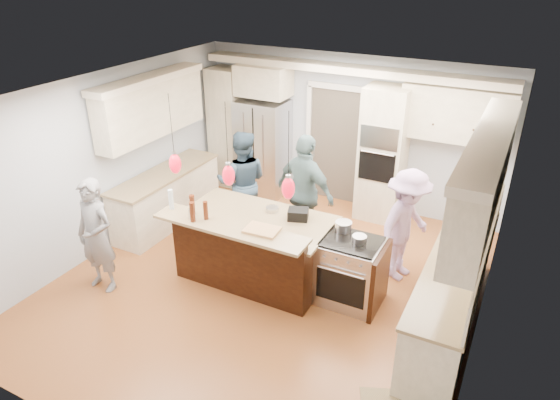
# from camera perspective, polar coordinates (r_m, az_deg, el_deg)

# --- Properties ---
(ground_plane) EXTENTS (6.00, 6.00, 0.00)m
(ground_plane) POSITION_cam_1_polar(r_m,az_deg,el_deg) (7.17, -1.30, -9.38)
(ground_plane) COLOR #A45E2D
(ground_plane) RESTS_ON ground
(room_shell) EXTENTS (5.54, 6.04, 2.72)m
(room_shell) POSITION_cam_1_polar(r_m,az_deg,el_deg) (6.29, -1.47, 4.21)
(room_shell) COLOR #B2BCC6
(room_shell) RESTS_ON ground
(refrigerator) EXTENTS (0.90, 0.70, 1.80)m
(refrigerator) POSITION_cam_1_polar(r_m,az_deg,el_deg) (9.47, -1.97, 6.03)
(refrigerator) COLOR #B7B7BC
(refrigerator) RESTS_ON ground
(oven_column) EXTENTS (0.72, 0.69, 2.30)m
(oven_column) POSITION_cam_1_polar(r_m,az_deg,el_deg) (8.59, 11.68, 5.08)
(oven_column) COLOR beige
(oven_column) RESTS_ON ground
(back_upper_cabinets) EXTENTS (5.30, 0.61, 2.54)m
(back_upper_cabinets) POSITION_cam_1_polar(r_m,az_deg,el_deg) (8.99, 2.88, 10.05)
(back_upper_cabinets) COLOR beige
(back_upper_cabinets) RESTS_ON ground
(right_counter_run) EXTENTS (0.64, 3.10, 2.51)m
(right_counter_run) POSITION_cam_1_polar(r_m,az_deg,el_deg) (6.25, 20.21, -5.54)
(right_counter_run) COLOR beige
(right_counter_run) RESTS_ON ground
(left_cabinets) EXTENTS (0.64, 2.30, 2.51)m
(left_cabinets) POSITION_cam_1_polar(r_m,az_deg,el_deg) (8.50, -13.40, 3.99)
(left_cabinets) COLOR beige
(left_cabinets) RESTS_ON ground
(kitchen_island) EXTENTS (2.10, 1.46, 1.12)m
(kitchen_island) POSITION_cam_1_polar(r_m,az_deg,el_deg) (7.06, -2.84, -5.33)
(kitchen_island) COLOR black
(kitchen_island) RESTS_ON ground
(island_range) EXTENTS (0.82, 0.71, 0.92)m
(island_range) POSITION_cam_1_polar(r_m,az_deg,el_deg) (6.64, 8.20, -8.11)
(island_range) COLOR #B7B7BC
(island_range) RESTS_ON ground
(pendant_lights) EXTENTS (1.75, 0.15, 1.03)m
(pendant_lights) POSITION_cam_1_polar(r_m,az_deg,el_deg) (6.01, -5.90, 2.85)
(pendant_lights) COLOR black
(pendant_lights) RESTS_ON ground
(person_bar_end) EXTENTS (0.60, 0.39, 1.62)m
(person_bar_end) POSITION_cam_1_polar(r_m,az_deg,el_deg) (7.09, -20.27, -3.88)
(person_bar_end) COLOR gray
(person_bar_end) RESTS_ON ground
(person_far_left) EXTENTS (1.04, 0.96, 1.73)m
(person_far_left) POSITION_cam_1_polar(r_m,az_deg,el_deg) (8.08, -4.33, 2.00)
(person_far_left) COLOR #2C4256
(person_far_left) RESTS_ON ground
(person_far_right) EXTENTS (1.15, 0.73, 1.83)m
(person_far_right) POSITION_cam_1_polar(r_m,az_deg,el_deg) (7.62, 2.89, 0.87)
(person_far_right) COLOR slate
(person_far_right) RESTS_ON ground
(person_range_side) EXTENTS (0.88, 1.19, 1.64)m
(person_range_side) POSITION_cam_1_polar(r_m,az_deg,el_deg) (7.09, 14.16, -2.86)
(person_range_side) COLOR #A784B2
(person_range_side) RESTS_ON ground
(water_bottle) EXTENTS (0.08, 0.08, 0.28)m
(water_bottle) POSITION_cam_1_polar(r_m,az_deg,el_deg) (6.77, -12.36, 0.08)
(water_bottle) COLOR silver
(water_bottle) RESTS_ON kitchen_island
(beer_bottle_a) EXTENTS (0.09, 0.09, 0.27)m
(beer_bottle_a) POSITION_cam_1_polar(r_m,az_deg,el_deg) (6.57, -10.00, -0.54)
(beer_bottle_a) COLOR #4B1E0D
(beer_bottle_a) RESTS_ON kitchen_island
(beer_bottle_b) EXTENTS (0.07, 0.07, 0.27)m
(beer_bottle_b) POSITION_cam_1_polar(r_m,az_deg,el_deg) (6.40, -9.99, -1.35)
(beer_bottle_b) COLOR #4B1E0D
(beer_bottle_b) RESTS_ON kitchen_island
(beer_bottle_c) EXTENTS (0.06, 0.06, 0.25)m
(beer_bottle_c) POSITION_cam_1_polar(r_m,az_deg,el_deg) (6.43, -8.49, -1.18)
(beer_bottle_c) COLOR #4B1E0D
(beer_bottle_c) RESTS_ON kitchen_island
(drink_can) EXTENTS (0.09, 0.09, 0.13)m
(drink_can) POSITION_cam_1_polar(r_m,az_deg,el_deg) (6.52, -10.15, -1.53)
(drink_can) COLOR #B7B7BC
(drink_can) RESTS_ON kitchen_island
(cutting_board) EXTENTS (0.44, 0.32, 0.03)m
(cutting_board) POSITION_cam_1_polar(r_m,az_deg,el_deg) (6.14, -2.07, -3.44)
(cutting_board) COLOR tan
(cutting_board) RESTS_ON kitchen_island
(pot_large) EXTENTS (0.22, 0.22, 0.13)m
(pot_large) POSITION_cam_1_polar(r_m,az_deg,el_deg) (6.58, 7.26, -3.00)
(pot_large) COLOR #B7B7BC
(pot_large) RESTS_ON island_range
(pot_small) EXTENTS (0.18, 0.18, 0.09)m
(pot_small) POSITION_cam_1_polar(r_m,az_deg,el_deg) (6.36, 9.06, -4.44)
(pot_small) COLOR #B7B7BC
(pot_small) RESTS_ON island_range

